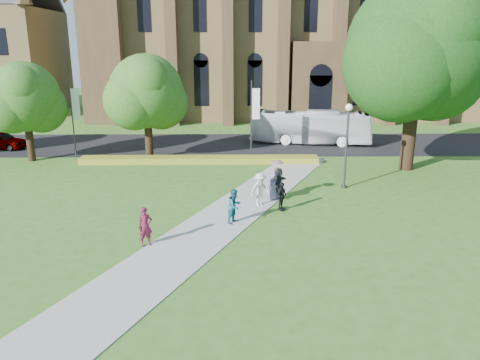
{
  "coord_description": "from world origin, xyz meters",
  "views": [
    {
      "loc": [
        0.6,
        -21.41,
        8.56
      ],
      "look_at": [
        0.94,
        2.78,
        1.6
      ],
      "focal_mm": 35.0,
      "sensor_mm": 36.0,
      "label": 1
    }
  ],
  "objects_px": {
    "car_0": "(1,140)",
    "pedestrian_0": "(145,227)",
    "large_tree": "(418,49)",
    "streetlamp": "(347,136)",
    "tour_coach": "(310,127)"
  },
  "relations": [
    {
      "from": "car_0",
      "to": "tour_coach",
      "type": "bearing_deg",
      "value": -72.82
    },
    {
      "from": "car_0",
      "to": "pedestrian_0",
      "type": "relative_size",
      "value": 2.49
    },
    {
      "from": "streetlamp",
      "to": "large_tree",
      "type": "bearing_deg",
      "value": 39.29
    },
    {
      "from": "large_tree",
      "to": "pedestrian_0",
      "type": "distance_m",
      "value": 22.26
    },
    {
      "from": "large_tree",
      "to": "pedestrian_0",
      "type": "relative_size",
      "value": 7.5
    },
    {
      "from": "streetlamp",
      "to": "pedestrian_0",
      "type": "bearing_deg",
      "value": -141.18
    },
    {
      "from": "large_tree",
      "to": "car_0",
      "type": "distance_m",
      "value": 34.08
    },
    {
      "from": "streetlamp",
      "to": "tour_coach",
      "type": "distance_m",
      "value": 13.84
    },
    {
      "from": "large_tree",
      "to": "car_0",
      "type": "relative_size",
      "value": 3.01
    },
    {
      "from": "pedestrian_0",
      "to": "large_tree",
      "type": "bearing_deg",
      "value": 13.28
    },
    {
      "from": "streetlamp",
      "to": "tour_coach",
      "type": "relative_size",
      "value": 0.49
    },
    {
      "from": "large_tree",
      "to": "car_0",
      "type": "bearing_deg",
      "value": 167.2
    },
    {
      "from": "streetlamp",
      "to": "pedestrian_0",
      "type": "height_order",
      "value": "streetlamp"
    },
    {
      "from": "streetlamp",
      "to": "large_tree",
      "type": "distance_m",
      "value": 8.73
    },
    {
      "from": "streetlamp",
      "to": "car_0",
      "type": "bearing_deg",
      "value": 156.2
    }
  ]
}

